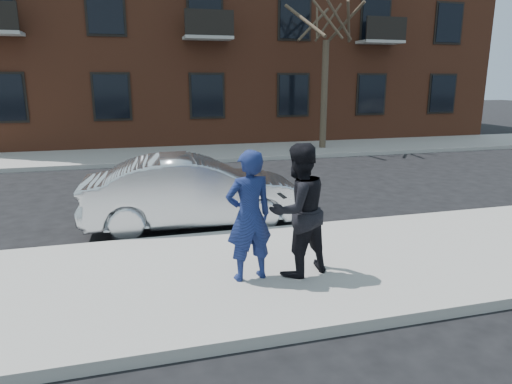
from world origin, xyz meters
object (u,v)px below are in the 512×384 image
object	(u,v)px
silver_sedan	(195,192)
man_hoodie	(249,216)
street_tree	(327,8)
man_peacoat	(298,210)

from	to	relation	value
silver_sedan	man_hoodie	world-z (taller)	man_hoodie
street_tree	man_hoodie	bearing A→B (deg)	-117.97
street_tree	silver_sedan	size ratio (longest dim) A/B	1.59
man_hoodie	silver_sedan	bearing A→B (deg)	-91.93
street_tree	man_hoodie	xyz separation A→B (m)	(-6.12, -11.52, -4.47)
silver_sedan	street_tree	bearing A→B (deg)	-34.71
street_tree	man_peacoat	bearing A→B (deg)	-115.15
man_peacoat	silver_sedan	bearing A→B (deg)	-88.55
man_hoodie	man_peacoat	world-z (taller)	man_peacoat
man_peacoat	street_tree	bearing A→B (deg)	-132.60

